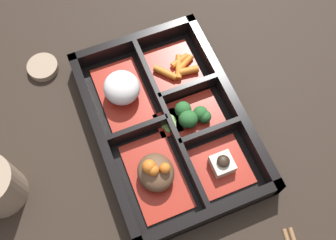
% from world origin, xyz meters
% --- Properties ---
extents(ground_plane, '(3.00, 3.00, 0.00)m').
position_xyz_m(ground_plane, '(0.00, 0.00, 0.00)').
color(ground_plane, black).
extents(bento_base, '(0.33, 0.23, 0.01)m').
position_xyz_m(bento_base, '(0.00, 0.00, 0.01)').
color(bento_base, black).
rests_on(bento_base, ground_plane).
extents(bento_rim, '(0.33, 0.23, 0.04)m').
position_xyz_m(bento_rim, '(-0.00, -0.00, 0.02)').
color(bento_rim, black).
rests_on(bento_rim, ground_plane).
extents(bowl_stew, '(0.13, 0.08, 0.05)m').
position_xyz_m(bowl_stew, '(-0.07, 0.05, 0.03)').
color(bowl_stew, maroon).
rests_on(bowl_stew, bento_base).
extents(bowl_rice, '(0.13, 0.08, 0.05)m').
position_xyz_m(bowl_rice, '(0.07, 0.05, 0.03)').
color(bowl_rice, maroon).
rests_on(bowl_rice, bento_base).
extents(bowl_tofu, '(0.08, 0.08, 0.03)m').
position_xyz_m(bowl_tofu, '(-0.10, -0.05, 0.02)').
color(bowl_tofu, maroon).
rests_on(bowl_tofu, bento_base).
extents(bowl_greens, '(0.06, 0.08, 0.03)m').
position_xyz_m(bowl_greens, '(-0.01, -0.04, 0.02)').
color(bowl_greens, maroon).
rests_on(bowl_greens, bento_base).
extents(bowl_carrots, '(0.09, 0.08, 0.02)m').
position_xyz_m(bowl_carrots, '(0.09, -0.05, 0.02)').
color(bowl_carrots, maroon).
rests_on(bowl_carrots, bento_base).
extents(bowl_pickles, '(0.04, 0.04, 0.01)m').
position_xyz_m(bowl_pickles, '(-0.00, -0.00, 0.01)').
color(bowl_pickles, maroon).
rests_on(bowl_pickles, bento_base).
extents(sauce_dish, '(0.05, 0.05, 0.01)m').
position_xyz_m(sauce_dish, '(0.18, 0.16, 0.01)').
color(sauce_dish, gray).
rests_on(sauce_dish, ground_plane).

